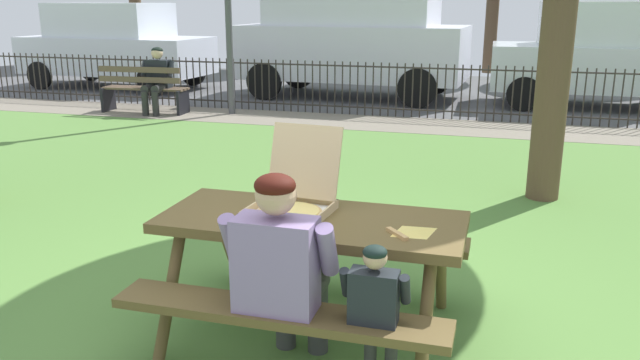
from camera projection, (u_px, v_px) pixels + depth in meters
The scene contains 14 objects.
ground at pixel (349, 229), 5.88m from camera, with size 28.00×11.73×0.02m, color #58853C.
cobblestone_walkway at pixel (422, 126), 10.65m from camera, with size 28.00×1.40×0.01m, color gray.
street_asphalt at pixel (446, 93), 14.48m from camera, with size 28.00×6.87×0.01m, color #515154.
picnic_table_foreground at pixel (312, 245), 3.85m from camera, with size 1.80×1.48×0.79m.
pizza_box_open at pixel (294, 196), 3.89m from camera, with size 0.51×0.58×0.50m.
pizza_slice_on_table at pixel (411, 232), 3.55m from camera, with size 0.30×0.29×0.02m.
adult_at_table at pixel (282, 267), 3.37m from camera, with size 0.61×0.59×1.19m.
child_at_table at pixel (376, 305), 3.25m from camera, with size 0.35×0.34×0.87m.
iron_fence_streetside at pixel (429, 91), 11.17m from camera, with size 19.26×0.03×0.95m.
park_bench_left at pixel (144, 90), 11.77m from camera, with size 1.62×0.52×0.85m.
person_on_park_bench at pixel (157, 77), 11.65m from camera, with size 0.62×0.61×1.19m.
parked_car_far_left at pixel (114, 44), 15.02m from camera, with size 4.49×2.11×1.94m.
parked_car_left at pixel (352, 35), 13.41m from camera, with size 4.80×2.28×2.46m.
parked_car_center at pixel (598, 54), 12.21m from camera, with size 3.94×1.90×1.98m.
Camera 1 is at (1.28, -3.53, 2.01)m, focal length 36.09 mm.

